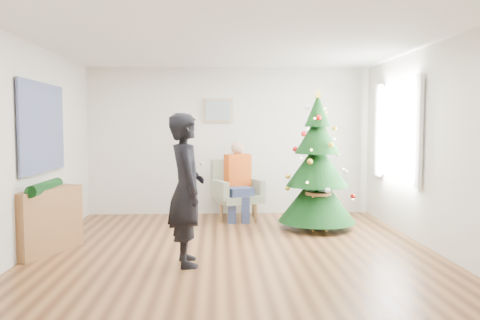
{
  "coord_description": "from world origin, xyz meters",
  "views": [
    {
      "loc": [
        -0.2,
        -5.84,
        1.56
      ],
      "look_at": [
        0.1,
        0.6,
        1.1
      ],
      "focal_mm": 35.0,
      "sensor_mm": 36.0,
      "label": 1
    }
  ],
  "objects": [
    {
      "name": "floor",
      "position": [
        0.0,
        0.0,
        0.0
      ],
      "size": [
        5.0,
        5.0,
        0.0
      ],
      "primitive_type": "plane",
      "color": "brown",
      "rests_on": "ground"
    },
    {
      "name": "ceiling",
      "position": [
        0.0,
        0.0,
        2.6
      ],
      "size": [
        5.0,
        5.0,
        0.0
      ],
      "primitive_type": "plane",
      "rotation": [
        3.14,
        0.0,
        0.0
      ],
      "color": "white",
      "rests_on": "wall_back"
    },
    {
      "name": "wall_back",
      "position": [
        0.0,
        2.5,
        1.3
      ],
      "size": [
        5.0,
        0.0,
        5.0
      ],
      "primitive_type": "plane",
      "rotation": [
        1.57,
        0.0,
        0.0
      ],
      "color": "silver",
      "rests_on": "floor"
    },
    {
      "name": "wall_front",
      "position": [
        0.0,
        -2.5,
        1.3
      ],
      "size": [
        5.0,
        0.0,
        5.0
      ],
      "primitive_type": "plane",
      "rotation": [
        -1.57,
        0.0,
        0.0
      ],
      "color": "silver",
      "rests_on": "floor"
    },
    {
      "name": "wall_left",
      "position": [
        -2.5,
        0.0,
        1.3
      ],
      "size": [
        0.0,
        5.0,
        5.0
      ],
      "primitive_type": "plane",
      "rotation": [
        1.57,
        0.0,
        1.57
      ],
      "color": "silver",
      "rests_on": "floor"
    },
    {
      "name": "wall_right",
      "position": [
        2.5,
        0.0,
        1.3
      ],
      "size": [
        0.0,
        5.0,
        5.0
      ],
      "primitive_type": "plane",
      "rotation": [
        1.57,
        0.0,
        -1.57
      ],
      "color": "silver",
      "rests_on": "floor"
    },
    {
      "name": "window_panel",
      "position": [
        2.47,
        1.0,
        1.5
      ],
      "size": [
        0.04,
        1.3,
        1.4
      ],
      "primitive_type": "cube",
      "color": "white",
      "rests_on": "wall_right"
    },
    {
      "name": "curtains",
      "position": [
        2.44,
        1.0,
        1.5
      ],
      "size": [
        0.05,
        1.75,
        1.5
      ],
      "color": "white",
      "rests_on": "wall_right"
    },
    {
      "name": "christmas_tree",
      "position": [
        1.3,
        1.18,
        0.96
      ],
      "size": [
        1.18,
        1.18,
        2.13
      ],
      "rotation": [
        0.0,
        0.0,
        -0.13
      ],
      "color": "#3F2816",
      "rests_on": "floor"
    },
    {
      "name": "stool",
      "position": [
        1.3,
        1.03,
        0.3
      ],
      "size": [
        0.39,
        0.39,
        0.58
      ],
      "rotation": [
        0.0,
        0.0,
        0.16
      ],
      "color": "brown",
      "rests_on": "floor"
    },
    {
      "name": "laptop",
      "position": [
        1.3,
        1.03,
        0.6
      ],
      "size": [
        0.38,
        0.34,
        0.03
      ],
      "primitive_type": "imported",
      "rotation": [
        0.0,
        0.0,
        0.51
      ],
      "color": "silver",
      "rests_on": "stool"
    },
    {
      "name": "armchair",
      "position": [
        0.1,
        1.99,
        0.37
      ],
      "size": [
        0.92,
        0.9,
        1.0
      ],
      "rotation": [
        0.0,
        0.0,
        0.4
      ],
      "color": "gray",
      "rests_on": "floor"
    },
    {
      "name": "seated_person",
      "position": [
        0.13,
        1.94,
        0.67
      ],
      "size": [
        0.53,
        0.68,
        1.31
      ],
      "rotation": [
        0.0,
        0.0,
        0.4
      ],
      "color": "navy",
      "rests_on": "armchair"
    },
    {
      "name": "standing_man",
      "position": [
        -0.56,
        -0.61,
        0.86
      ],
      "size": [
        0.53,
        0.69,
        1.71
      ],
      "primitive_type": "imported",
      "rotation": [
        0.0,
        0.0,
        1.78
      ],
      "color": "black",
      "rests_on": "floor"
    },
    {
      "name": "game_controller",
      "position": [
        -0.38,
        -0.64,
        1.14
      ],
      "size": [
        0.06,
        0.13,
        0.04
      ],
      "primitive_type": "cube",
      "rotation": [
        0.0,
        0.0,
        0.2
      ],
      "color": "white",
      "rests_on": "standing_man"
    },
    {
      "name": "console",
      "position": [
        -2.33,
        -0.03,
        0.4
      ],
      "size": [
        0.67,
        1.04,
        0.8
      ],
      "primitive_type": "cube",
      "rotation": [
        0.0,
        0.0,
        -0.4
      ],
      "color": "brown",
      "rests_on": "floor"
    },
    {
      "name": "garland",
      "position": [
        -2.33,
        -0.03,
        0.82
      ],
      "size": [
        0.14,
        0.9,
        0.14
      ],
      "primitive_type": "cylinder",
      "rotation": [
        1.57,
        0.0,
        0.0
      ],
      "color": "black",
      "rests_on": "console"
    },
    {
      "name": "tapestry",
      "position": [
        -2.46,
        0.3,
        1.55
      ],
      "size": [
        0.03,
        1.5,
        1.15
      ],
      "primitive_type": "cube",
      "color": "black",
      "rests_on": "wall_left"
    },
    {
      "name": "framed_picture",
      "position": [
        -0.2,
        2.46,
        1.85
      ],
      "size": [
        0.52,
        0.05,
        0.42
      ],
      "color": "tan",
      "rests_on": "wall_back"
    }
  ]
}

